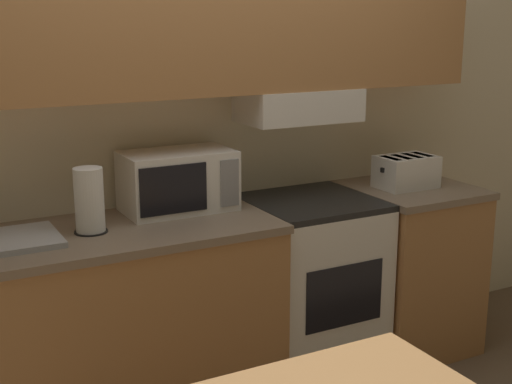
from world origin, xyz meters
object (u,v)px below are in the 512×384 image
(stove_range, at_px, (310,285))
(paper_towel_roll, at_px, (89,201))
(microwave, at_px, (178,181))
(toaster, at_px, (406,171))

(stove_range, relative_size, paper_towel_roll, 3.27)
(microwave, distance_m, toaster, 1.23)
(microwave, relative_size, toaster, 1.61)
(microwave, relative_size, paper_towel_roll, 1.84)
(microwave, distance_m, paper_towel_roll, 0.48)
(stove_range, height_order, paper_towel_roll, paper_towel_roll)
(microwave, bearing_deg, paper_towel_roll, -161.74)
(toaster, bearing_deg, paper_towel_roll, -179.84)
(microwave, xyz_separation_m, toaster, (1.22, -0.15, -0.05))
(stove_range, bearing_deg, microwave, 168.86)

